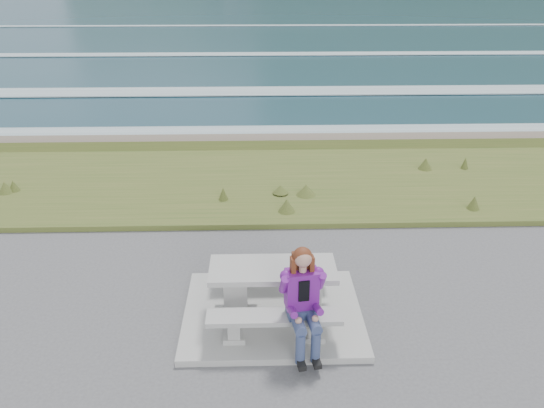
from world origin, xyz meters
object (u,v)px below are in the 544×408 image
picnic_table (273,277)px  bench_seaward (271,265)px  seated_woman (304,316)px  bench_landward (274,321)px

picnic_table → bench_seaward: bearing=90.0°
seated_woman → bench_landward: bearing=151.6°
bench_landward → bench_seaward: size_ratio=1.00×
picnic_table → seated_woman: bearing=-65.7°
picnic_table → bench_landward: 0.74m
bench_landward → bench_seaward: same height
picnic_table → bench_seaward: size_ratio=1.00×
picnic_table → bench_landward: bearing=-90.0°
picnic_table → seated_woman: (0.38, -0.84, -0.05)m
picnic_table → bench_landward: size_ratio=1.00×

